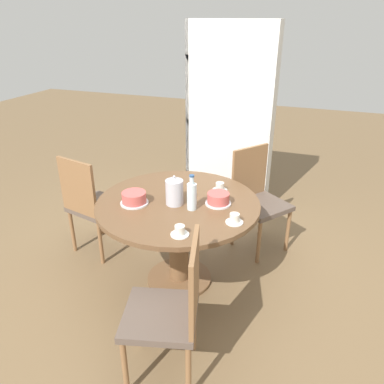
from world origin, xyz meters
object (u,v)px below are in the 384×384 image
at_px(bookshelf, 230,123).
at_px(chair_b, 171,308).
at_px(chair_c, 257,197).
at_px(cup_c, 180,231).
at_px(chair_a, 92,203).
at_px(cup_b, 234,219).
at_px(cake_second, 218,199).
at_px(water_bottle, 192,195).
at_px(cake_main, 134,198).
at_px(coffee_pot, 174,191).
at_px(cup_a, 220,187).

bearing_deg(bookshelf, chair_b, 97.51).
bearing_deg(chair_c, cup_c, -156.97).
distance_m(chair_a, bookshelf, 1.70).
xyz_separation_m(chair_a, cup_c, (1.07, -0.57, 0.26)).
xyz_separation_m(cup_b, cup_c, (-0.29, -0.27, 0.00)).
bearing_deg(cake_second, chair_c, 75.50).
height_order(chair_b, water_bottle, water_bottle).
height_order(chair_b, cake_second, chair_b).
bearing_deg(cup_b, bookshelf, 106.39).
xyz_separation_m(chair_a, cake_main, (0.59, -0.27, 0.27)).
bearing_deg(bookshelf, coffee_pot, 90.07).
bearing_deg(chair_b, cup_a, 167.64).
relative_size(chair_a, cup_b, 7.82).
bearing_deg(cake_main, water_bottle, 8.79).
bearing_deg(bookshelf, chair_c, 122.83).
relative_size(bookshelf, cake_main, 9.40).
bearing_deg(cup_a, cup_c, -93.95).
distance_m(cake_main, cup_c, 0.57).
distance_m(cake_second, cup_b, 0.30).
relative_size(chair_b, cup_b, 7.82).
bearing_deg(cake_second, water_bottle, -137.84).
relative_size(chair_c, cup_b, 7.82).
distance_m(water_bottle, cup_b, 0.36).
relative_size(cake_main, cup_c, 1.74).
xyz_separation_m(chair_b, cup_b, (0.18, 0.68, 0.26)).
distance_m(chair_b, cake_main, 0.96).
distance_m(cup_a, cup_c, 0.74).
bearing_deg(coffee_pot, chair_b, -68.94).
height_order(coffee_pot, cake_second, coffee_pot).
relative_size(cake_second, cup_b, 1.61).
xyz_separation_m(chair_a, cup_a, (1.12, 0.17, 0.26)).
distance_m(chair_a, cup_b, 1.42).
xyz_separation_m(chair_c, cup_a, (-0.23, -0.46, 0.26)).
height_order(chair_a, cake_main, chair_a).
relative_size(chair_a, bookshelf, 0.48).
bearing_deg(cup_c, cake_main, 148.70).
bearing_deg(cup_a, chair_a, -171.42).
relative_size(bookshelf, cup_b, 16.36).
height_order(chair_a, chair_c, same).
bearing_deg(chair_c, cake_main, 175.83).
relative_size(chair_b, coffee_pot, 4.12).
bearing_deg(coffee_pot, cup_a, 53.55).
distance_m(water_bottle, cup_c, 0.38).
xyz_separation_m(chair_c, cake_second, (-0.18, -0.69, 0.27)).
distance_m(cake_second, cup_a, 0.24).
bearing_deg(cup_c, cup_a, 86.05).
bearing_deg(cup_b, cup_c, -136.53).
height_order(chair_c, coffee_pot, coffee_pot).
xyz_separation_m(chair_c, cup_c, (-0.28, -1.19, 0.26)).
relative_size(coffee_pot, cake_main, 1.09).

